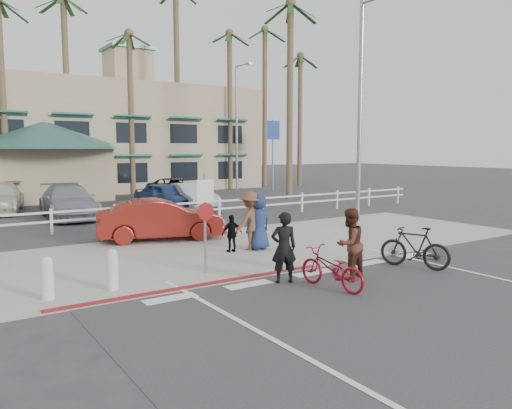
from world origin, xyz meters
TOP-DOWN VIEW (x-y plane):
  - ground at (0.00, 0.00)m, footprint 140.00×140.00m
  - bike_path at (0.00, -2.00)m, footprint 12.00×16.00m
  - sidewalk_plaza at (0.00, 4.50)m, footprint 22.00×7.00m
  - cross_street at (0.00, 8.50)m, footprint 40.00×5.00m
  - parking_lot at (0.00, 18.00)m, footprint 50.00×16.00m
  - curb_red at (-3.00, 1.20)m, footprint 7.00×0.25m
  - rail_fence at (0.50, 10.50)m, footprint 29.40×0.16m
  - building at (2.00, 31.00)m, footprint 28.00×16.00m
  - sign_post at (-2.30, 2.20)m, footprint 0.50×0.10m
  - bollard_0 at (-4.80, 2.00)m, footprint 0.26×0.26m
  - bollard_1 at (-6.20, 2.00)m, footprint 0.26×0.26m
  - streetlight_0 at (6.50, 5.50)m, footprint 0.60×2.00m
  - streetlight_1 at (12.00, 24.00)m, footprint 0.60×2.00m
  - info_sign at (14.00, 22.00)m, footprint 1.20×0.16m
  - palm_3 at (-4.00, 25.00)m, footprint 4.00×4.00m
  - palm_4 at (0.00, 26.00)m, footprint 4.00×4.00m
  - palm_5 at (4.00, 25.00)m, footprint 4.00×4.00m
  - palm_6 at (8.00, 26.00)m, footprint 4.00×4.00m
  - palm_7 at (12.00, 25.00)m, footprint 4.00×4.00m
  - palm_8 at (16.00, 26.00)m, footprint 4.00×4.00m
  - palm_9 at (19.00, 25.00)m, footprint 4.00×4.00m
  - palm_11 at (11.00, 16.00)m, footprint 4.00×4.00m
  - bike_red at (-0.58, -0.72)m, footprint 0.88×1.89m
  - rider_red at (-1.17, 0.31)m, footprint 0.74×0.61m
  - bike_black at (2.68, -0.45)m, footprint 1.22×1.95m
  - rider_black at (0.41, -0.28)m, footprint 0.95×0.80m
  - pedestrian_a at (0.28, 4.02)m, footprint 1.34×0.97m
  - pedestrian_child at (-0.39, 4.05)m, footprint 0.71×0.34m
  - pedestrian_b at (0.52, 3.89)m, footprint 0.96×0.70m
  - car_white_sedan at (-1.38, 7.27)m, footprint 4.67×2.69m
  - lot_car_1 at (-2.75, 14.87)m, footprint 2.50×5.43m
  - lot_car_2 at (2.23, 15.01)m, footprint 2.60×4.54m
  - lot_car_3 at (3.29, 14.27)m, footprint 1.81×4.40m
  - lot_car_5 at (4.02, 18.00)m, footprint 3.03×5.51m

SIDE VIEW (x-z plane):
  - ground at x=0.00m, z-range 0.00..0.00m
  - parking_lot at x=0.00m, z-range 0.00..0.01m
  - bike_path at x=0.00m, z-range 0.00..0.01m
  - cross_street at x=0.00m, z-range 0.00..0.01m
  - sidewalk_plaza at x=0.00m, z-range 0.00..0.01m
  - curb_red at x=-3.00m, z-range 0.00..0.02m
  - bollard_0 at x=-4.80m, z-range 0.00..0.95m
  - bollard_1 at x=-6.20m, z-range 0.00..0.95m
  - bike_red at x=-0.58m, z-range 0.00..0.96m
  - rail_fence at x=0.50m, z-range 0.00..1.00m
  - bike_black at x=2.68m, z-range 0.00..1.14m
  - pedestrian_child at x=-0.39m, z-range 0.00..1.18m
  - lot_car_3 at x=3.29m, z-range 0.00..1.42m
  - lot_car_2 at x=2.23m, z-range 0.00..1.45m
  - car_white_sedan at x=-1.38m, z-range 0.00..1.45m
  - lot_car_5 at x=4.02m, z-range 0.00..1.46m
  - lot_car_1 at x=-2.75m, z-range 0.00..1.54m
  - rider_red at x=-1.17m, z-range 0.00..1.73m
  - rider_black at x=0.41m, z-range 0.00..1.77m
  - pedestrian_b at x=0.52m, z-range 0.00..1.81m
  - pedestrian_a at x=0.28m, z-range 0.00..1.87m
  - sign_post at x=-2.30m, z-range 0.00..2.90m
  - info_sign at x=14.00m, z-range 0.00..5.60m
  - streetlight_0 at x=6.50m, z-range 0.00..9.00m
  - streetlight_1 at x=12.00m, z-range 0.00..9.50m
  - building at x=2.00m, z-range 0.00..11.30m
  - palm_5 at x=4.00m, z-range 0.00..13.00m
  - palm_9 at x=19.00m, z-range 0.00..13.00m
  - palm_3 at x=-4.00m, z-range 0.00..14.00m
  - palm_7 at x=12.00m, z-range 0.00..14.00m
  - palm_11 at x=11.00m, z-range 0.00..14.00m
  - palm_4 at x=0.00m, z-range 0.00..15.00m
  - palm_8 at x=16.00m, z-range 0.00..15.00m
  - palm_6 at x=8.00m, z-range 0.00..17.00m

